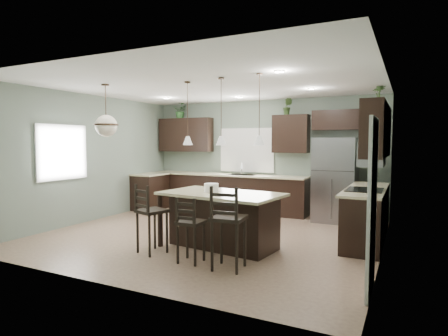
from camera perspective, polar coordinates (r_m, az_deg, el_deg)
ground at (r=7.20m, az=-2.16°, el=-10.14°), size 6.00×6.00×0.00m
pantry_door at (r=4.66m, az=21.63°, el=-5.42°), size 0.04×0.82×2.04m
window_back at (r=9.63m, az=3.51°, el=2.74°), size 1.35×0.02×1.00m
window_left at (r=8.28m, az=-23.49°, el=2.21°), size 0.02×1.10×1.00m
left_return_cabs at (r=9.98m, az=-11.18°, el=-3.62°), size 0.60×0.90×0.90m
left_return_countertop at (r=9.92m, az=-11.13°, el=-0.94°), size 0.66×0.96×0.04m
back_lower_cabs at (r=9.64m, az=0.35°, el=-3.81°), size 4.20×0.60×0.90m
back_countertop at (r=9.57m, az=0.30°, el=-1.03°), size 4.20×0.66×0.04m
sink_inset at (r=9.38m, az=2.77°, el=-1.05°), size 0.70×0.45×0.01m
faucet at (r=9.34m, az=2.70°, el=-0.18°), size 0.02×0.02×0.28m
back_upper_left at (r=10.30m, az=-5.86°, el=5.04°), size 1.55×0.34×0.90m
back_upper_right at (r=9.08m, az=10.16°, el=5.14°), size 0.85×0.34×0.90m
fridge_header at (r=8.86m, az=16.77°, el=7.00°), size 1.05×0.34×0.45m
right_lower_cabs at (r=7.16m, az=20.93°, el=-6.81°), size 0.60×2.35×0.90m
right_countertop at (r=7.09m, az=20.87°, el=-3.07°), size 0.66×2.35×0.04m
cooktop at (r=6.82m, az=20.65°, el=-3.13°), size 0.58×0.75×0.02m
wall_oven_front at (r=6.93m, az=18.18°, el=-7.10°), size 0.01×0.72×0.60m
right_upper_cabs at (r=7.03m, az=22.30°, el=5.25°), size 0.34×2.35×0.90m
microwave at (r=6.76m, az=21.62°, el=1.94°), size 0.40×0.75×0.40m
refrigerator at (r=8.57m, az=16.56°, el=-1.76°), size 0.90×0.74×1.85m
kitchen_island at (r=6.25m, az=-0.43°, el=-7.99°), size 2.09×1.35×0.92m
serving_dish at (r=6.27m, az=-1.95°, el=-3.01°), size 0.24×0.24×0.14m
bar_stool_left at (r=6.06m, az=-10.90°, el=-7.58°), size 0.52×0.52×1.10m
bar_stool_center at (r=5.53m, az=-5.06°, el=-9.33°), size 0.38×0.38×0.97m
bar_stool_right at (r=5.20m, az=0.74°, el=-9.05°), size 0.47×0.47×1.17m
pendant_left at (r=6.55m, az=-5.57°, el=8.27°), size 0.17×0.17×1.10m
pendant_center at (r=6.13m, az=-0.44°, el=8.58°), size 0.17×0.17×1.10m
pendant_right at (r=5.77m, az=5.40°, el=8.85°), size 0.17×0.17×1.10m
chandelier at (r=7.15m, az=-17.56°, el=8.36°), size 0.43×0.43×0.95m
plant_back_left at (r=10.39m, az=-6.64°, el=8.67°), size 0.43×0.39×0.42m
plant_back_right at (r=9.11m, az=9.67°, el=9.22°), size 0.22×0.18×0.39m
plant_right_wall at (r=7.64m, az=22.51°, el=10.06°), size 0.30×0.30×0.41m
room_shell at (r=6.99m, az=-2.20°, el=3.50°), size 6.00×6.00×6.00m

